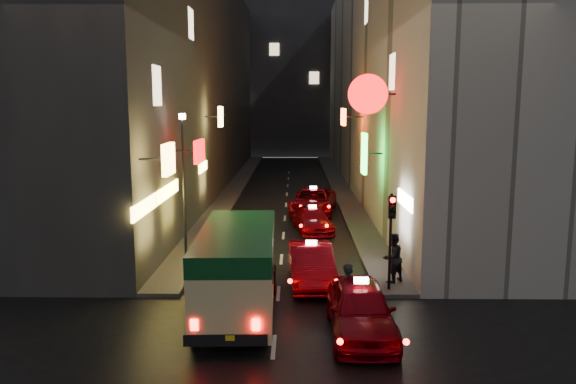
{
  "coord_description": "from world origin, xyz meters",
  "views": [
    {
      "loc": [
        0.58,
        -10.94,
        6.78
      ],
      "look_at": [
        0.3,
        13.0,
        3.01
      ],
      "focal_mm": 35.0,
      "sensor_mm": 36.0,
      "label": 1
    }
  ],
  "objects_px": {
    "minibus": "(237,262)",
    "traffic_light": "(391,221)",
    "lamp_post": "(184,175)",
    "pedestrian_crossing": "(349,287)",
    "taxi_near": "(361,305)"
  },
  "relations": [
    {
      "from": "minibus",
      "to": "pedestrian_crossing",
      "type": "relative_size",
      "value": 3.33
    },
    {
      "from": "taxi_near",
      "to": "traffic_light",
      "type": "bearing_deg",
      "value": 67.9
    },
    {
      "from": "pedestrian_crossing",
      "to": "lamp_post",
      "type": "distance_m",
      "value": 9.77
    },
    {
      "from": "taxi_near",
      "to": "pedestrian_crossing",
      "type": "bearing_deg",
      "value": 98.3
    },
    {
      "from": "minibus",
      "to": "taxi_near",
      "type": "xyz_separation_m",
      "value": [
        3.78,
        -1.55,
        -0.86
      ]
    },
    {
      "from": "minibus",
      "to": "traffic_light",
      "type": "xyz_separation_m",
      "value": [
        5.25,
        2.06,
        0.9
      ]
    },
    {
      "from": "minibus",
      "to": "lamp_post",
      "type": "height_order",
      "value": "lamp_post"
    },
    {
      "from": "traffic_light",
      "to": "lamp_post",
      "type": "bearing_deg",
      "value": 151.09
    },
    {
      "from": "minibus",
      "to": "traffic_light",
      "type": "bearing_deg",
      "value": 21.45
    },
    {
      "from": "taxi_near",
      "to": "traffic_light",
      "type": "relative_size",
      "value": 1.66
    },
    {
      "from": "pedestrian_crossing",
      "to": "traffic_light",
      "type": "xyz_separation_m",
      "value": [
        1.67,
        2.21,
        1.69
      ]
    },
    {
      "from": "pedestrian_crossing",
      "to": "minibus",
      "type": "bearing_deg",
      "value": 95.85
    },
    {
      "from": "pedestrian_crossing",
      "to": "traffic_light",
      "type": "distance_m",
      "value": 3.24
    },
    {
      "from": "traffic_light",
      "to": "lamp_post",
      "type": "height_order",
      "value": "lamp_post"
    },
    {
      "from": "taxi_near",
      "to": "pedestrian_crossing",
      "type": "relative_size",
      "value": 2.92
    }
  ]
}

